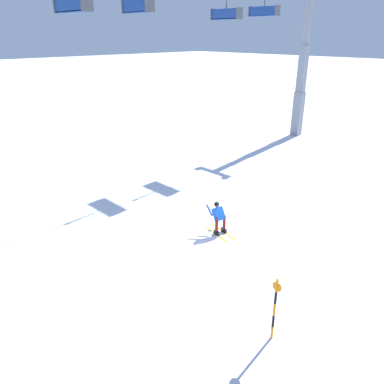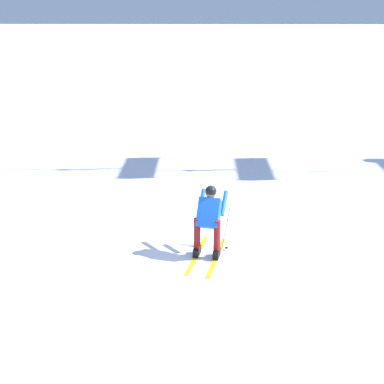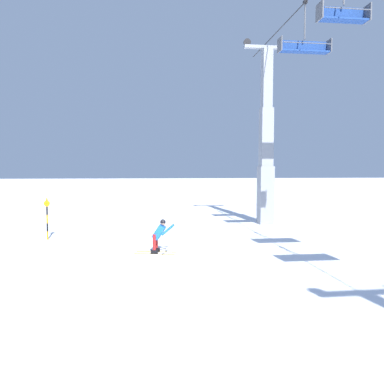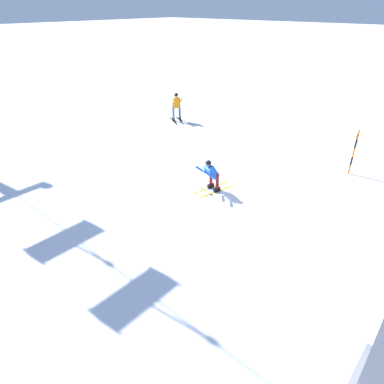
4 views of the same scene
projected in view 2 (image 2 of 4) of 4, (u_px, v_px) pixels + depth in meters
The scene contains 2 objects.
ground_plane at pixel (247, 254), 9.91m from camera, with size 260.00×260.00×0.00m, color white.
skier_carving_main at pixel (209, 217), 9.71m from camera, with size 0.94×1.74×1.50m.
Camera 2 is at (-0.93, -8.87, 4.64)m, focal length 46.76 mm.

